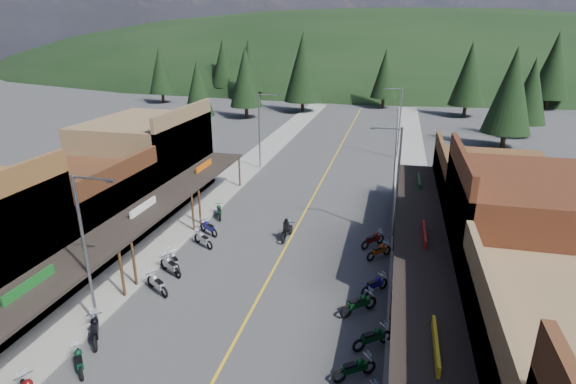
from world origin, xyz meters
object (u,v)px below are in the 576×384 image
Objects in this scene: shop_west_3 at (149,160)px; pine_8 at (198,89)px; streetlight_2 at (396,178)px; bike_east_9 at (379,250)px; shop_west_2 at (77,211)px; pine_9 at (531,91)px; pine_1 at (249,65)px; bike_east_10 at (373,239)px; bike_west_5 at (95,329)px; streetlight_1 at (261,128)px; pine_3 at (385,73)px; bike_west_8 at (174,260)px; pine_0 at (160,70)px; bike_west_6 at (157,283)px; streetlight_0 at (87,247)px; shop_east_2 at (524,240)px; bike_west_7 at (170,265)px; bike_east_5 at (355,367)px; pine_4 at (469,74)px; pedestrian_east_a at (419,321)px; bike_east_7 at (359,303)px; shop_east_3 at (489,196)px; pine_11 at (511,90)px; pine_10 at (245,77)px; bike_west_4 at (79,360)px; bike_west_11 at (219,211)px; pedestrian_east_b at (402,205)px; bike_west_9 at (203,239)px; pine_5 at (554,65)px; bike_east_8 at (375,284)px; streetlight_3 at (399,120)px; pine_2 at (303,67)px; rider_on_bike at (287,230)px.

shop_west_3 is 29.95m from pine_8.
streetlight_2 reaches higher than bike_east_9.
pine_9 reaches higher than shop_west_2.
pine_1 is at bearing 99.87° from shop_west_3.
bike_west_5 is at bearing -92.97° from bike_east_10.
streetlight_1 is 45.39m from pine_3.
bike_west_8 is at bearing -98.71° from pine_3.
shop_west_2 is 65.88m from pine_0.
streetlight_0 is at bearing -167.34° from bike_west_6.
shop_east_2 reaches higher than bike_west_6.
bike_east_5 is at bearing -87.21° from bike_west_7.
pine_4 is 1.25× the size of pine_8.
pine_3 is at bearing -176.81° from pedestrian_east_a.
bike_west_7 is (7.82, -11.70, -2.91)m from shop_west_3.
bike_west_5 is 13.06m from bike_east_7.
shop_east_3 is 0.88× the size of pine_11.
pine_10 is 5.82× the size of bike_west_8.
pine_1 is at bearing 143.97° from pine_11.
streetlight_0 reaches higher than bike_west_4.
bike_east_7 is (19.29, -3.53, -1.89)m from shop_west_2.
streetlight_1 is at bearing -50.44° from pine_0.
streetlight_1 is 22.19m from bike_east_9.
shop_east_2 is 5.11× the size of bike_west_6.
bike_west_11 is at bearing 42.86° from shop_west_2.
bike_west_11 is 14.48m from pedestrian_east_b.
pine_9 is at bearing -3.70° from bike_west_9.
bike_east_9 is at bearing 5.75° from bike_west_4.
pine_10 is 58.44m from bike_west_5.
bike_west_8 is at bearing -10.37° from shop_west_2.
pine_3 reaches higher than streetlight_2.
pine_1 is 5.88× the size of bike_west_7.
bike_west_5 is (-40.47, -78.96, -7.35)m from pine_5.
bike_east_5 is at bearing -109.45° from pine_9.
bike_east_5 is at bearing -2.57° from streetlight_0.
bike_east_8 is at bearing -53.13° from pine_0.
streetlight_3 is at bearing 134.92° from bike_east_7.
shop_west_2 is 0.78× the size of pine_2.
rider_on_bike is (5.48, 8.46, 0.07)m from bike_west_6.
pine_0 reaches higher than shop_west_3.
shop_west_2 is 0.94× the size of pine_10.
shop_east_3 is 27.81m from pine_11.
bike_west_6 is at bearing -111.30° from streetlight_3.
shop_east_3 is at bearing -13.36° from bike_west_8.
pine_1 is at bearing 118.95° from shop_east_2.
bike_west_4 is at bearing -114.18° from bike_east_5.
pine_4 reaches higher than pine_10.
pine_2 is at bearing 146.99° from bike_east_10.
streetlight_0 is 0.73× the size of pine_0.
shop_west_2 is at bearing 94.66° from bike_west_6.
bike_west_7 reaches higher than bike_west_8.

